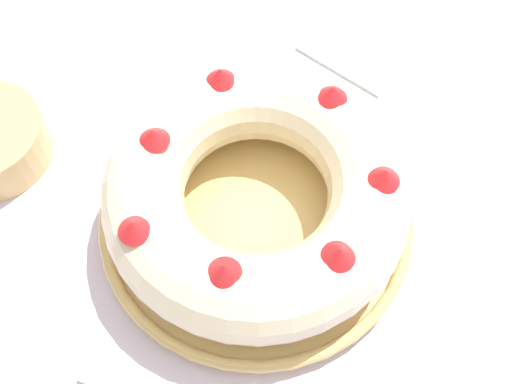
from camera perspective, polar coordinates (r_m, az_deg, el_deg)
The scene contains 5 objects.
ground_plane at distance 1.37m, azimuth 0.84°, elevation -16.72°, with size 8.00×8.00×0.00m, color gray.
dining_table at distance 0.72m, azimuth 1.53°, elevation -5.07°, with size 1.14×1.10×0.77m.
serving_dish at distance 0.62m, azimuth 0.00°, elevation -2.27°, with size 0.32×0.32×0.02m.
bundt_cake at distance 0.57m, azimuth -0.00°, elevation 0.03°, with size 0.30×0.30×0.09m.
napkin at distance 0.80m, azimuth 11.31°, elevation 14.86°, with size 0.17×0.12×0.00m, color #B2D1B7.
Camera 1 is at (-0.28, -0.09, 1.33)m, focal length 42.00 mm.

